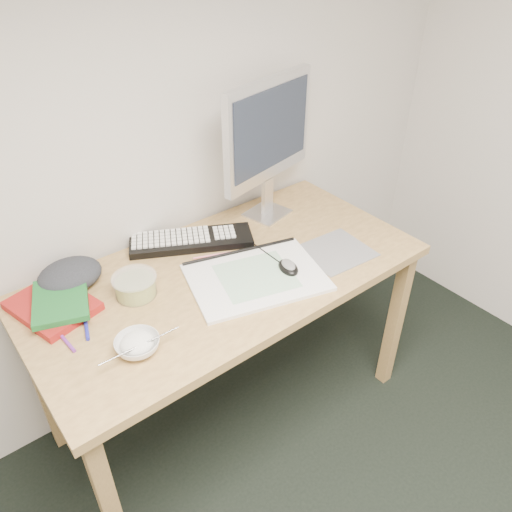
{
  "coord_description": "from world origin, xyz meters",
  "views": [
    {
      "loc": [
        -0.45,
        0.26,
        1.81
      ],
      "look_at": [
        0.41,
        1.35,
        0.83
      ],
      "focal_mm": 35.0,
      "sensor_mm": 36.0,
      "label": 1
    }
  ],
  "objects_px": {
    "keyboard": "(191,240)",
    "rice_bowl": "(138,345)",
    "monitor": "(268,134)",
    "desk": "(227,289)",
    "sketchpad": "(256,277)"
  },
  "relations": [
    {
      "from": "desk",
      "to": "rice_bowl",
      "type": "height_order",
      "value": "rice_bowl"
    },
    {
      "from": "sketchpad",
      "to": "monitor",
      "type": "bearing_deg",
      "value": 61.72
    },
    {
      "from": "keyboard",
      "to": "monitor",
      "type": "distance_m",
      "value": 0.5
    },
    {
      "from": "sketchpad",
      "to": "keyboard",
      "type": "bearing_deg",
      "value": 115.85
    },
    {
      "from": "sketchpad",
      "to": "keyboard",
      "type": "height_order",
      "value": "keyboard"
    },
    {
      "from": "keyboard",
      "to": "rice_bowl",
      "type": "distance_m",
      "value": 0.57
    },
    {
      "from": "desk",
      "to": "monitor",
      "type": "relative_size",
      "value": 2.51
    },
    {
      "from": "keyboard",
      "to": "rice_bowl",
      "type": "xyz_separation_m",
      "value": [
        -0.42,
        -0.38,
        0.01
      ]
    },
    {
      "from": "keyboard",
      "to": "rice_bowl",
      "type": "height_order",
      "value": "rice_bowl"
    },
    {
      "from": "desk",
      "to": "sketchpad",
      "type": "relative_size",
      "value": 3.08
    },
    {
      "from": "sketchpad",
      "to": "monitor",
      "type": "height_order",
      "value": "monitor"
    },
    {
      "from": "monitor",
      "to": "rice_bowl",
      "type": "height_order",
      "value": "monitor"
    },
    {
      "from": "keyboard",
      "to": "rice_bowl",
      "type": "bearing_deg",
      "value": -110.15
    },
    {
      "from": "monitor",
      "to": "keyboard",
      "type": "bearing_deg",
      "value": 166.09
    },
    {
      "from": "keyboard",
      "to": "monitor",
      "type": "relative_size",
      "value": 0.83
    }
  ]
}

